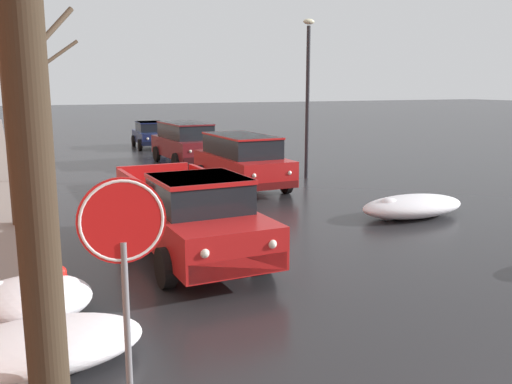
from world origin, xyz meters
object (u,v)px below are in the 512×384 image
object	(u,v)px
pickup_truck_red_approaching_near_lane	(189,215)
sedan_darkblue_parked_far_down_block	(151,134)
suv_red_parked_kerbside_close	(242,160)
stop_sign_at_corner	(123,247)
fire_hydrant	(61,287)
bare_tree_at_the_corner	(19,48)
bare_tree_second_along_sidewalk	(10,76)
suv_maroon_parked_kerbside_mid	(185,141)
street_lamp_post	(308,91)

from	to	relation	value
pickup_truck_red_approaching_near_lane	sedan_darkblue_parked_far_down_block	distance (m)	20.63
suv_red_parked_kerbside_close	stop_sign_at_corner	xyz separation A→B (m)	(-6.41, -12.21, 1.09)
sedan_darkblue_parked_far_down_block	fire_hydrant	distance (m)	22.96
pickup_truck_red_approaching_near_lane	suv_red_parked_kerbside_close	size ratio (longest dim) A/B	1.16
bare_tree_at_the_corner	sedan_darkblue_parked_far_down_block	bearing A→B (deg)	73.15
bare_tree_second_along_sidewalk	sedan_darkblue_parked_far_down_block	size ratio (longest dim) A/B	1.74
suv_red_parked_kerbside_close	pickup_truck_red_approaching_near_lane	bearing A→B (deg)	-121.39
bare_tree_at_the_corner	suv_red_parked_kerbside_close	bearing A→B (deg)	57.22
suv_red_parked_kerbside_close	stop_sign_at_corner	distance (m)	13.84
bare_tree_second_along_sidewalk	stop_sign_at_corner	distance (m)	9.82
bare_tree_at_the_corner	stop_sign_at_corner	xyz separation A→B (m)	(0.65, -1.24, -1.72)
bare_tree_second_along_sidewalk	suv_maroon_parked_kerbside_mid	world-z (taller)	bare_tree_second_along_sidewalk
pickup_truck_red_approaching_near_lane	suv_red_parked_kerbside_close	world-z (taller)	suv_red_parked_kerbside_close
bare_tree_at_the_corner	stop_sign_at_corner	bearing A→B (deg)	-62.15
suv_red_parked_kerbside_close	stop_sign_at_corner	world-z (taller)	stop_sign_at_corner
fire_hydrant	stop_sign_at_corner	xyz separation A→B (m)	(0.22, -4.01, 1.72)
sedan_darkblue_parked_far_down_block	stop_sign_at_corner	world-z (taller)	stop_sign_at_corner
sedan_darkblue_parked_far_down_block	fire_hydrant	xyz separation A→B (m)	(-7.02, -21.85, -0.39)
pickup_truck_red_approaching_near_lane	suv_maroon_parked_kerbside_mid	xyz separation A→B (m)	(4.11, 13.09, 0.11)
suv_maroon_parked_kerbside_mid	sedan_darkblue_parked_far_down_block	world-z (taller)	suv_maroon_parked_kerbside_mid
suv_maroon_parked_kerbside_mid	fire_hydrant	distance (m)	16.27
fire_hydrant	bare_tree_second_along_sidewalk	bearing A→B (deg)	93.55
bare_tree_second_along_sidewalk	sedan_darkblue_parked_far_down_block	world-z (taller)	bare_tree_second_along_sidewalk
pickup_truck_red_approaching_near_lane	fire_hydrant	xyz separation A→B (m)	(-2.66, -1.69, -0.52)
fire_hydrant	street_lamp_post	distance (m)	13.58
suv_red_parked_kerbside_close	street_lamp_post	distance (m)	3.88
suv_maroon_parked_kerbside_mid	street_lamp_post	distance (m)	6.76
bare_tree_at_the_corner	fire_hydrant	size ratio (longest dim) A/B	10.08
bare_tree_second_along_sidewalk	suv_red_parked_kerbside_close	size ratio (longest dim) A/B	1.56
stop_sign_at_corner	suv_maroon_parked_kerbside_mid	bearing A→B (deg)	70.78
fire_hydrant	street_lamp_post	xyz separation A→B (m)	(9.66, 9.10, 2.88)
suv_red_parked_kerbside_close	street_lamp_post	xyz separation A→B (m)	(3.03, 0.89, 2.25)
pickup_truck_red_approaching_near_lane	fire_hydrant	size ratio (longest dim) A/B	7.46
suv_red_parked_kerbside_close	stop_sign_at_corner	size ratio (longest dim) A/B	1.70
bare_tree_at_the_corner	sedan_darkblue_parked_far_down_block	size ratio (longest dim) A/B	1.75
bare_tree_at_the_corner	sedan_darkblue_parked_far_down_block	world-z (taller)	bare_tree_at_the_corner
suv_red_parked_kerbside_close	stop_sign_at_corner	bearing A→B (deg)	-117.71
pickup_truck_red_approaching_near_lane	stop_sign_at_corner	size ratio (longest dim) A/B	1.97
suv_maroon_parked_kerbside_mid	stop_sign_at_corner	distance (m)	19.93
bare_tree_second_along_sidewalk	bare_tree_at_the_corner	bearing A→B (deg)	-90.56
bare_tree_at_the_corner	bare_tree_second_along_sidewalk	size ratio (longest dim) A/B	1.01
suv_maroon_parked_kerbside_mid	street_lamp_post	xyz separation A→B (m)	(2.89, -5.69, 2.25)
pickup_truck_red_approaching_near_lane	street_lamp_post	bearing A→B (deg)	46.62
bare_tree_at_the_corner	sedan_darkblue_parked_far_down_block	distance (m)	25.91
suv_maroon_parked_kerbside_mid	sedan_darkblue_parked_far_down_block	distance (m)	7.08
bare_tree_second_along_sidewalk	street_lamp_post	distance (m)	10.59
stop_sign_at_corner	fire_hydrant	bearing A→B (deg)	93.13
sedan_darkblue_parked_far_down_block	street_lamp_post	world-z (taller)	street_lamp_post
suv_maroon_parked_kerbside_mid	pickup_truck_red_approaching_near_lane	bearing A→B (deg)	-107.44
street_lamp_post	stop_sign_at_corner	bearing A→B (deg)	-125.76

